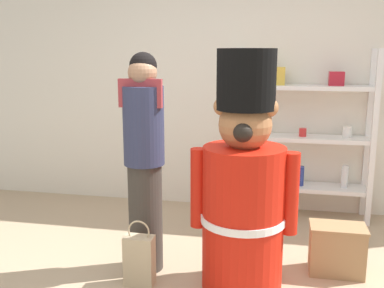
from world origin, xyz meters
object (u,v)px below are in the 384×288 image
at_px(teddy_bear_guard, 244,191).
at_px(shopping_bag, 139,260).
at_px(display_crate, 337,249).
at_px(person_shopper, 144,158).
at_px(merchandise_shelf, 302,133).

xyz_separation_m(teddy_bear_guard, shopping_bag, (-0.71, -0.11, -0.52)).
distance_m(teddy_bear_guard, display_crate, 0.92).
bearing_deg(person_shopper, merchandise_shelf, 49.84).
bearing_deg(merchandise_shelf, shopping_bag, -124.92).
bearing_deg(display_crate, person_shopper, -171.79).
height_order(teddy_bear_guard, shopping_bag, teddy_bear_guard).
xyz_separation_m(shopping_bag, display_crate, (1.39, 0.46, -0.00)).
relative_size(person_shopper, display_crate, 4.01).
xyz_separation_m(teddy_bear_guard, display_crate, (0.68, 0.34, -0.52)).
bearing_deg(teddy_bear_guard, person_shopper, 169.29).
distance_m(merchandise_shelf, person_shopper, 1.82).
bearing_deg(display_crate, merchandise_shelf, 101.53).
height_order(merchandise_shelf, display_crate, merchandise_shelf).
relative_size(merchandise_shelf, teddy_bear_guard, 1.01).
xyz_separation_m(merchandise_shelf, person_shopper, (-1.17, -1.39, 0.02)).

